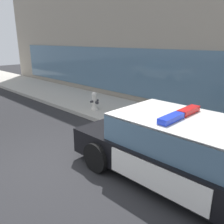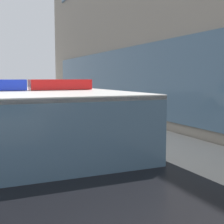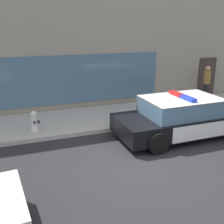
{
  "view_description": "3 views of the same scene",
  "coord_description": "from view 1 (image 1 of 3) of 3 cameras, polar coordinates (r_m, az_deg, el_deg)",
  "views": [
    {
      "loc": [
        4.31,
        -2.76,
        2.84
      ],
      "look_at": [
        -0.56,
        2.16,
        0.69
      ],
      "focal_mm": 37.22,
      "sensor_mm": 36.0,
      "label": 1
    },
    {
      "loc": [
        5.57,
        0.8,
        1.51
      ],
      "look_at": [
        1.2,
        2.68,
        1.0
      ],
      "focal_mm": 50.77,
      "sensor_mm": 36.0,
      "label": 2
    },
    {
      "loc": [
        -3.14,
        -6.32,
        3.76
      ],
      "look_at": [
        0.03,
        2.24,
        0.83
      ],
      "focal_mm": 44.22,
      "sensor_mm": 36.0,
      "label": 3
    }
  ],
  "objects": [
    {
      "name": "police_cruiser",
      "position": [
        5.0,
        17.08,
        -9.18
      ],
      "size": [
        4.91,
        2.2,
        1.49
      ],
      "rotation": [
        0.0,
        0.0,
        0.01
      ],
      "color": "black",
      "rests_on": "ground"
    },
    {
      "name": "fire_hydrant",
      "position": [
        9.35,
        -4.31,
        2.74
      ],
      "size": [
        0.34,
        0.39,
        0.73
      ],
      "color": "silver",
      "rests_on": "sidewalk"
    },
    {
      "name": "ground",
      "position": [
        5.85,
        -11.31,
        -12.14
      ],
      "size": [
        48.0,
        48.0,
        0.0
      ],
      "primitive_type": "plane",
      "color": "#262628"
    },
    {
      "name": "sidewalk",
      "position": [
        8.39,
        11.11,
        -2.31
      ],
      "size": [
        48.0,
        2.9,
        0.15
      ],
      "primitive_type": "cube",
      "color": "#B2ADA3",
      "rests_on": "ground"
    },
    {
      "name": "storefront_building",
      "position": [
        13.73,
        22.47,
        22.15
      ],
      "size": [
        25.61,
        8.77,
        8.59
      ],
      "color": "gray",
      "rests_on": "ground"
    }
  ]
}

